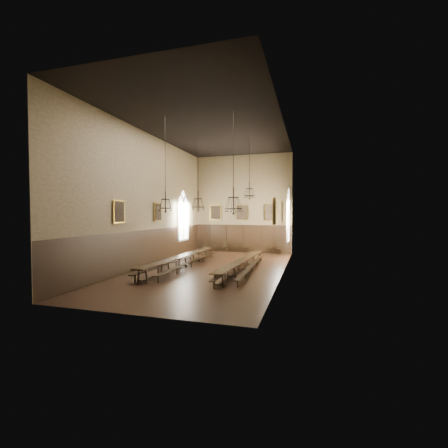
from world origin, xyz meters
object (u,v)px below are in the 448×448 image
at_px(table_left, 182,261).
at_px(chair_6, 270,250).
at_px(chair_2, 225,249).
at_px(chandelier_back_right, 249,191).
at_px(chair_7, 279,251).
at_px(bench_left_outer, 176,263).
at_px(chair_3, 236,249).
at_px(bench_right_outer, 252,267).
at_px(table_right, 242,265).
at_px(chandelier_front_left, 165,201).
at_px(chair_4, 246,249).
at_px(chandelier_back_left, 198,203).
at_px(bench_right_inner, 234,266).
at_px(chandelier_front_right, 233,203).
at_px(bench_left_inner, 191,263).
at_px(chair_1, 214,248).
at_px(chair_0, 206,248).

height_order(table_left, chair_6, chair_6).
relative_size(chair_2, chandelier_back_right, 0.22).
height_order(chair_2, chair_7, chair_7).
height_order(bench_left_outer, chair_3, chair_3).
xyz_separation_m(bench_right_outer, chandelier_back_right, (-0.61, 2.19, 4.88)).
bearing_deg(chair_6, table_right, -81.49).
height_order(chair_3, chandelier_front_left, chandelier_front_left).
relative_size(bench_right_outer, chandelier_back_right, 2.10).
distance_m(chair_7, chandelier_front_left, 13.18).
bearing_deg(chandelier_front_left, chandelier_back_right, 54.59).
relative_size(chair_3, chandelier_front_left, 0.17).
bearing_deg(chair_4, table_left, -106.53).
relative_size(chair_6, chandelier_back_left, 0.20).
bearing_deg(bench_right_inner, chandelier_back_left, 144.74).
height_order(chandelier_back_left, chandelier_front_right, same).
bearing_deg(chandelier_back_left, table_left, -98.52).
height_order(bench_right_outer, chandelier_back_left, chandelier_back_left).
bearing_deg(bench_right_inner, table_right, 0.30).
distance_m(chandelier_back_right, chandelier_front_right, 4.97).
height_order(bench_left_outer, chair_7, chair_7).
xyz_separation_m(bench_left_inner, chandelier_front_left, (-0.23, -3.22, 4.01)).
bearing_deg(chair_2, bench_right_outer, -52.68).
bearing_deg(bench_right_inner, chandelier_back_right, 77.42).
xyz_separation_m(chair_7, chandelier_back_left, (-5.16, -6.30, 4.06)).
xyz_separation_m(chandelier_back_right, chandelier_front_right, (0.10, -4.88, -0.96)).
bearing_deg(chair_2, table_left, -82.15).
bearing_deg(chair_2, bench_left_inner, -78.22).
bearing_deg(table_left, chair_1, 93.52).
distance_m(chandelier_back_left, chandelier_front_left, 5.17).
distance_m(chair_2, chandelier_front_left, 12.25).
xyz_separation_m(chair_6, chandelier_back_right, (-0.62, -6.36, 4.82)).
xyz_separation_m(table_left, chair_4, (2.56, 8.50, -0.10)).
xyz_separation_m(table_left, chair_1, (-0.53, 8.54, -0.10)).
xyz_separation_m(bench_left_inner, chair_3, (0.98, 8.39, -0.01)).
height_order(chair_3, chair_6, chair_6).
xyz_separation_m(bench_left_inner, bench_right_outer, (4.10, -0.17, -0.03)).
height_order(bench_right_outer, chair_2, chair_2).
height_order(bench_right_inner, chair_1, chair_1).
relative_size(chair_6, chandelier_front_right, 0.20).
height_order(chair_4, chandelier_front_left, chandelier_front_left).
height_order(chair_6, chandelier_front_left, chandelier_front_left).
bearing_deg(chandelier_front_left, chair_0, 98.62).
distance_m(chair_1, chair_6, 5.23).
height_order(chair_0, chandelier_front_left, chandelier_front_left).
xyz_separation_m(table_left, chair_7, (5.47, 8.41, -0.10)).
bearing_deg(chair_0, table_right, -75.58).
distance_m(chair_4, chandelier_front_right, 11.97).
distance_m(bench_left_outer, chair_6, 9.97).
bearing_deg(chandelier_back_right, bench_left_outer, -154.25).
bearing_deg(bench_left_outer, chair_6, 58.90).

